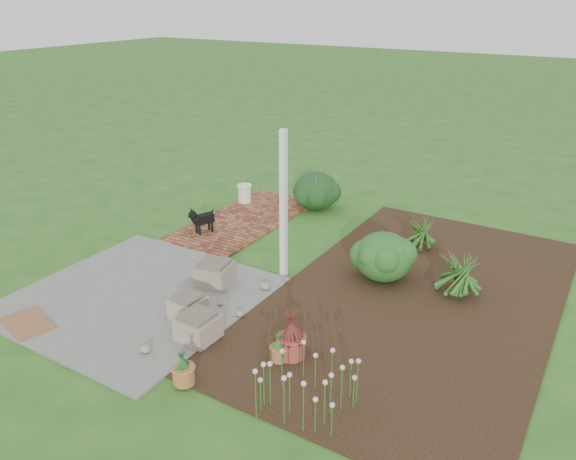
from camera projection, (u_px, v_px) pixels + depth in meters
The scene contains 19 objects.
ground at pixel (266, 273), 9.56m from camera, with size 80.00×80.00×0.00m, color #295C1D.
concrete_patio at pixel (138, 297), 8.78m from camera, with size 3.50×3.50×0.04m, color #60605E.
brick_path at pixel (244, 220), 11.75m from camera, with size 1.60×3.50×0.04m, color #5E2C1D.
garden_bed at pixel (417, 298), 8.75m from camera, with size 4.00×7.00×0.03m, color black.
veranda_post at pixel (284, 206), 9.01m from camera, with size 0.10×0.10×2.50m, color white.
stone_trough_near at pixel (198, 328), 7.64m from camera, with size 0.49×0.49×0.33m, color gray.
stone_trough_mid at pixel (188, 307), 8.17m from camera, with size 0.43×0.43×0.29m, color gray.
stone_trough_far at pixel (215, 274), 9.07m from camera, with size 0.52×0.52×0.34m, color gray.
coir_doormat at pixel (27, 323), 8.03m from camera, with size 0.80×0.51×0.02m, color brown.
black_dog at pixel (202, 219), 10.96m from camera, with size 0.31×0.56×0.50m.
cream_ceramic_urn at pixel (245, 194), 12.63m from camera, with size 0.30×0.30×0.39m, color #F1E7C6.
evergreen_shrub at pixel (384, 255), 9.20m from camera, with size 0.96×0.96×0.81m, color #0D3A14.
agapanthus_clump_back at pixel (459, 269), 8.68m from camera, with size 0.95×0.95×0.86m, color #163711, non-canonical shape.
agapanthus_clump_front at pixel (420, 230), 10.32m from camera, with size 0.79×0.79×0.71m, color #1C3C11, non-canonical shape.
pink_flower_patch at pixel (304, 383), 6.29m from camera, with size 1.08×1.08×0.69m, color #113D0F, non-canonical shape.
terracotta_pot_bronze at pixel (291, 346), 7.29m from camera, with size 0.36×0.36×0.29m, color #963B32.
terracotta_pot_small_left at pixel (279, 353), 7.23m from camera, with size 0.23×0.23×0.19m, color #9F6035.
terracotta_pot_small_right at pixel (184, 375), 6.79m from camera, with size 0.27×0.27×0.23m, color #A36337.
purple_flowering_bush at pixel (316, 190), 12.31m from camera, with size 0.98×0.98×0.84m, color black.
Camera 1 is at (4.76, -7.07, 4.42)m, focal length 35.00 mm.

